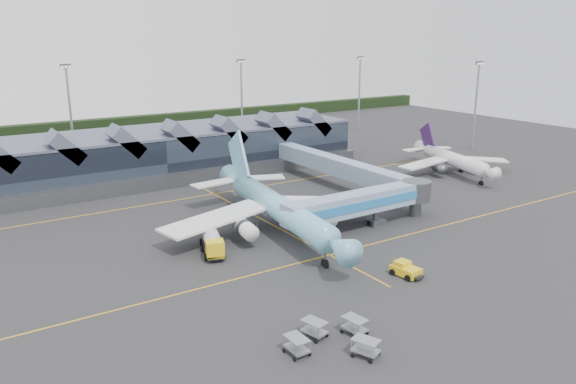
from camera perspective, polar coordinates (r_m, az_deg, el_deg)
ground at (r=82.89m, az=0.90°, el=-4.67°), size 260.00×260.00×0.00m
taxi_stripes at (r=90.89m, az=-2.61°, el=-2.81°), size 120.00×60.00×0.01m
tree_line_far at (r=181.79m, az=-18.90°, el=6.39°), size 260.00×4.00×4.00m
terminal at (r=120.62m, az=-13.80°, el=3.80°), size 90.00×22.25×12.52m
light_masts at (r=143.56m, az=-6.17°, el=9.09°), size 132.40×42.56×22.45m
main_airliner at (r=84.64m, az=-1.29°, el=-1.40°), size 36.22×41.97×13.48m
regional_jet at (r=125.62m, az=16.32°, el=3.24°), size 25.14×28.02×9.74m
jet_bridge at (r=87.32m, az=8.35°, el=-0.94°), size 27.92×4.81×6.02m
fuel_truck at (r=77.98m, az=-7.77°, el=-4.78°), size 4.94×9.32×3.14m
pushback_tug at (r=71.61m, az=11.85°, el=-7.72°), size 2.96×4.24×1.77m
baggage_carts at (r=55.76m, az=4.58°, el=-14.36°), size 8.66×8.29×1.74m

